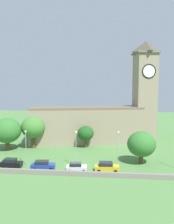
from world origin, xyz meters
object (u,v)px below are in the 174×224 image
Objects in this scene: church at (101,116)px; streetlamp_east_mid at (118,144)px; tree_riverside_west at (33,127)px; tree_by_tower at (86,133)px; streetlamp_west_mid at (26,142)px; tree_riverside_east at (141,144)px; car_yellow at (107,167)px; car_black at (11,163)px; streetlamp_central at (76,143)px; car_blue at (43,165)px; car_white at (76,167)px; tree_churchyard at (7,131)px.

streetlamp_east_mid is at bearing -78.99° from church.
tree_riverside_west is 14.37m from tree_by_tower.
church is 20.39m from tree_riverside_west.
streetlamp_west_mid reaches higher than tree_riverside_east.
car_yellow is 0.62× the size of streetlamp_east_mid.
tree_by_tower is (14.13, 1.97, -1.73)m from tree_riverside_west.
tree_riverside_west is 1.44× the size of tree_by_tower.
car_yellow is 0.64× the size of streetlamp_west_mid.
car_yellow is 17.74m from streetlamp_west_mid.
streetlamp_central is (13.33, 1.58, 4.06)m from car_black.
car_black reaches higher than car_blue.
streetlamp_west_mid is 1.05× the size of tree_riverside_east.
streetlamp_east_mid is 18.10m from tree_by_tower.
streetlamp_west_mid is 0.97× the size of streetlamp_east_mid.
car_yellow reaches higher than car_white.
church is 4.48× the size of tree_riverside_west.
streetlamp_central is 19.82m from tree_riverside_west.
church is 8.09× the size of car_yellow.
tree_riverside_west is at bearing 141.50° from car_yellow.
tree_churchyard is (-23.95, -12.43, -2.62)m from church.
tree_churchyard is (-19.88, 11.03, 0.29)m from streetlamp_central.
car_white is 9.54m from streetlamp_east_mid.
streetlamp_west_mid is (-14.83, -23.26, -2.97)m from church.
car_black is at bearing -62.59° from tree_churchyard.
tree_riverside_west is (-3.15, 13.90, 0.78)m from streetlamp_west_mid.
car_white is 12.23m from streetlamp_west_mid.
streetlamp_central is 22.74m from tree_churchyard.
tree_churchyard is at bearing -152.80° from tree_riverside_west.
car_yellow is (5.92, 0.46, 0.10)m from car_white.
tree_churchyard reaches higher than tree_riverside_east.
church is 5.14× the size of streetlamp_central.
tree_by_tower is (-6.16, 18.11, 3.01)m from car_yellow.
tree_churchyard reaches higher than tree_by_tower.
streetlamp_east_mid is (8.16, 2.58, 4.20)m from car_white.
church is 5.22× the size of streetlamp_west_mid.
tree_churchyard is at bearing -165.94° from tree_by_tower.
tree_by_tower is (13.56, 17.65, 3.05)m from car_black.
streetlamp_west_mid reaches higher than car_yellow.
tree_riverside_west reaches higher than tree_riverside_east.
tree_riverside_west is at bearing 27.20° from tree_churchyard.
streetlamp_east_mid is at bearing -144.25° from tree_riverside_east.
car_blue is 15.78m from streetlamp_east_mid.
church is at bearing 95.18° from car_yellow.
car_blue reaches higher than car_white.
streetlamp_west_mid is 14.17m from tree_churchyard.
tree_riverside_east is 0.82× the size of tree_churchyard.
tree_riverside_east is (20.15, 5.92, 3.37)m from car_blue.
car_black is 14.86m from tree_churchyard.
streetlamp_west_mid is at bearing -122.52° from church.
streetlamp_central is (-6.39, 2.04, 4.02)m from car_yellow.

